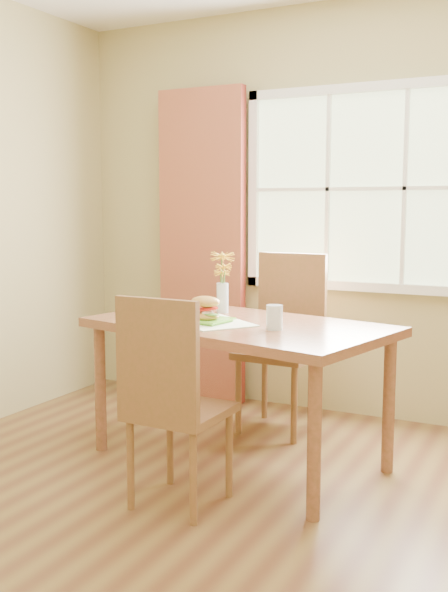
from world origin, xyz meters
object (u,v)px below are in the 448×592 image
dining_table (238,337)px  water_glass (274,318)px  chair_near (170,394)px  croissant_sandwich (205,309)px  chair_far (285,333)px  flower_vase (223,276)px

dining_table → water_glass: (0.26, -0.12, 0.14)m
dining_table → chair_near: chair_near is taller
chair_near → water_glass: size_ratio=7.98×
chair_near → water_glass: bearing=67.3°
water_glass → croissant_sandwich: bearing=179.5°
chair_far → chair_near: bearing=-88.0°
chair_far → flower_vase: size_ratio=3.07×
water_glass → dining_table: bearing=155.0°
dining_table → chair_far: 0.68m
croissant_sandwich → dining_table: bearing=49.5°
dining_table → croissant_sandwich: 0.24m
chair_far → croissant_sandwich: size_ratio=5.70×
chair_near → water_glass: 0.70m
chair_far → water_glass: (0.26, -0.79, 0.23)m
flower_vase → chair_near: bearing=-76.7°
dining_table → chair_far: size_ratio=1.58×
chair_far → flower_vase: 0.61m
flower_vase → chair_far: bearing=60.1°
chair_near → dining_table: bearing=91.2°
chair_near → chair_far: (0.01, 1.38, 0.05)m
water_glass → flower_vase: size_ratio=0.35×
chair_far → croissant_sandwich: chair_far is taller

